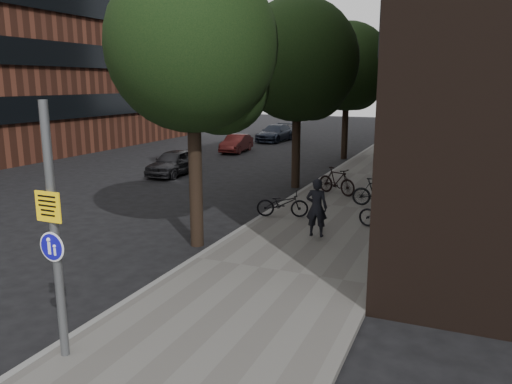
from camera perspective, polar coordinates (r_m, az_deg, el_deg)
The scene contains 15 objects.
ground at distance 9.15m, azimuth -6.42°, elevation -16.33°, with size 120.00×120.00×0.00m, color black.
sidewalk at distance 17.90m, azimuth 10.13°, elevation -1.81°, with size 4.50×60.00×0.12m, color #5C5955.
curb_edge at distance 18.50m, azimuth 3.33°, elevation -1.15°, with size 0.15×60.00×0.13m, color slate.
street_tree_near at distance 13.34m, azimuth -6.71°, elevation 15.41°, with size 4.40×4.40×7.50m.
street_tree_mid at distance 21.15m, azimuth 5.07°, elevation 14.29°, with size 5.00×5.00×7.80m.
street_tree_far at distance 29.83m, azimuth 10.57°, elevation 13.56°, with size 5.00×5.00×7.80m.
signpost at distance 8.18m, azimuth -22.02°, elevation -4.36°, with size 0.47×0.13×4.03m.
pedestrian at distance 14.14m, azimuth 6.94°, elevation -1.76°, with size 0.61×0.40×1.67m, color black.
parked_bike_facade_near at distance 15.28m, azimuth 14.65°, elevation -2.54°, with size 0.58×1.66×0.87m, color black.
parked_bike_facade_far at distance 18.01m, azimuth 13.60°, elevation -0.04°, with size 0.47×1.67×1.00m, color black.
parked_bike_curb_near at distance 16.18m, azimuth 3.05°, elevation -1.31°, with size 0.58×1.67×0.88m, color black.
parked_bike_curb_far at distance 19.64m, azimuth 9.20°, elevation 1.25°, with size 0.50×1.77×1.07m, color black.
parked_car_near at distance 24.55m, azimuth -9.40°, elevation 3.35°, with size 1.44×3.58×1.22m, color black.
parked_car_mid at distance 32.39m, azimuth -2.25°, elevation 5.58°, with size 1.20×3.43×1.13m, color #591A19.
parked_car_far at distance 38.45m, azimuth 2.21°, elevation 6.76°, with size 1.79×4.40×1.28m, color #1A2130.
Camera 1 is at (4.01, -6.96, 4.38)m, focal length 35.00 mm.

